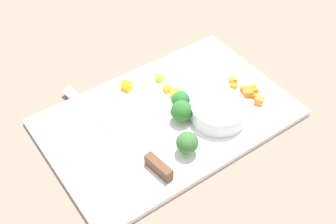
{
  "coord_description": "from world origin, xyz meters",
  "views": [
    {
      "loc": [
        -0.34,
        -0.48,
        0.63
      ],
      "look_at": [
        0.0,
        0.0,
        0.02
      ],
      "focal_mm": 46.5,
      "sensor_mm": 36.0,
      "label": 1
    }
  ],
  "objects": [
    {
      "name": "ground_plane",
      "position": [
        0.0,
        0.0,
        0.0
      ],
      "size": [
        4.0,
        4.0,
        0.0
      ],
      "primitive_type": "plane",
      "color": "#896E5E"
    },
    {
      "name": "cutting_board",
      "position": [
        0.0,
        0.0,
        0.01
      ],
      "size": [
        0.47,
        0.31,
        0.01
      ],
      "primitive_type": "cube",
      "color": "white",
      "rests_on": "ground_plane"
    },
    {
      "name": "prep_bowl",
      "position": [
        0.08,
        -0.06,
        0.03
      ],
      "size": [
        0.11,
        0.11,
        0.03
      ],
      "primitive_type": "cylinder",
      "color": "silver",
      "rests_on": "cutting_board"
    },
    {
      "name": "chef_knife",
      "position": [
        -0.1,
        -0.03,
        0.02
      ],
      "size": [
        0.06,
        0.32,
        0.02
      ],
      "rotation": [
        0.0,
        0.0,
        1.71
      ],
      "color": "silver",
      "rests_on": "cutting_board"
    },
    {
      "name": "carrot_dice_0",
      "position": [
        0.16,
        -0.01,
        0.02
      ],
      "size": [
        0.02,
        0.02,
        0.01
      ],
      "primitive_type": "cube",
      "rotation": [
        0.0,
        0.0,
        0.36
      ],
      "color": "orange",
      "rests_on": "cutting_board"
    },
    {
      "name": "carrot_dice_1",
      "position": [
        0.17,
        -0.08,
        0.02
      ],
      "size": [
        0.02,
        0.02,
        0.01
      ],
      "primitive_type": "cube",
      "rotation": [
        0.0,
        0.0,
        0.51
      ],
      "color": "orange",
      "rests_on": "cutting_board"
    },
    {
      "name": "carrot_dice_2",
      "position": [
        0.17,
        -0.03,
        0.02
      ],
      "size": [
        0.02,
        0.02,
        0.01
      ],
      "primitive_type": "cube",
      "rotation": [
        0.0,
        0.0,
        2.66
      ],
      "color": "orange",
      "rests_on": "cutting_board"
    },
    {
      "name": "carrot_dice_3",
      "position": [
        0.17,
        -0.06,
        0.02
      ],
      "size": [
        0.02,
        0.02,
        0.01
      ],
      "primitive_type": "cube",
      "rotation": [
        0.0,
        0.0,
        2.45
      ],
      "color": "orange",
      "rests_on": "cutting_board"
    },
    {
      "name": "carrot_dice_4",
      "position": [
        0.18,
        -0.05,
        0.02
      ],
      "size": [
        0.02,
        0.02,
        0.01
      ],
      "primitive_type": "cube",
      "rotation": [
        0.0,
        0.0,
        1.33
      ],
      "color": "orange",
      "rests_on": "cutting_board"
    },
    {
      "name": "carrot_dice_5",
      "position": [
        0.17,
        -0.0,
        0.02
      ],
      "size": [
        0.02,
        0.02,
        0.01
      ],
      "primitive_type": "cube",
      "rotation": [
        0.0,
        0.0,
        1.25
      ],
      "color": "orange",
      "rests_on": "cutting_board"
    },
    {
      "name": "carrot_dice_6",
      "position": [
        0.17,
        -0.05,
        0.02
      ],
      "size": [
        0.03,
        0.03,
        0.01
      ],
      "primitive_type": "cube",
      "rotation": [
        0.0,
        0.0,
        1.0
      ],
      "color": "orange",
      "rests_on": "cutting_board"
    },
    {
      "name": "pepper_dice_0",
      "position": [
        0.04,
        0.09,
        0.02
      ],
      "size": [
        0.02,
        0.02,
        0.01
      ],
      "primitive_type": "cube",
      "rotation": [
        0.0,
        0.0,
        1.97
      ],
      "color": "yellow",
      "rests_on": "cutting_board"
    },
    {
      "name": "pepper_dice_1",
      "position": [
        0.04,
        0.03,
        0.02
      ],
      "size": [
        0.02,
        0.02,
        0.02
      ],
      "primitive_type": "cube",
      "rotation": [
        0.0,
        0.0,
        2.79
      ],
      "color": "yellow",
      "rests_on": "cutting_board"
    },
    {
      "name": "pepper_dice_2",
      "position": [
        -0.03,
        0.11,
        0.02
      ],
      "size": [
        0.02,
        0.02,
        0.02
      ],
      "primitive_type": "cube",
      "rotation": [
        0.0,
        0.0,
        1.97
      ],
      "color": "yellow",
      "rests_on": "cutting_board"
    },
    {
      "name": "pepper_dice_3",
      "position": [
        0.04,
        0.06,
        0.02
      ],
      "size": [
        0.02,
        0.02,
        0.01
      ],
      "primitive_type": "cube",
      "rotation": [
        0.0,
        0.0,
        3.03
      ],
      "color": "yellow",
      "rests_on": "cutting_board"
    },
    {
      "name": "broccoli_floret_0",
      "position": [
        -0.02,
        -0.09,
        0.04
      ],
      "size": [
        0.04,
        0.04,
        0.05
      ],
      "color": "#95B160",
      "rests_on": "cutting_board"
    },
    {
      "name": "broccoli_floret_1",
      "position": [
        0.03,
        0.0,
        0.04
      ],
      "size": [
        0.04,
        0.04,
        0.04
      ],
      "color": "#90AD61",
      "rests_on": "cutting_board"
    },
    {
      "name": "broccoli_floret_2",
      "position": [
        0.01,
        -0.02,
        0.04
      ],
      "size": [
        0.04,
        0.04,
        0.05
      ],
      "color": "#8EB759",
      "rests_on": "cutting_board"
    }
  ]
}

